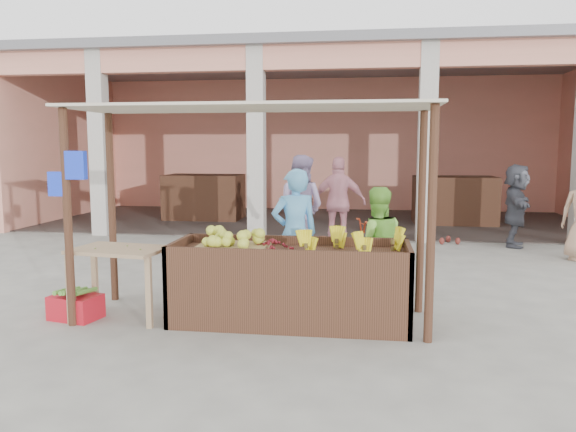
# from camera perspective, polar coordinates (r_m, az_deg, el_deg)

# --- Properties ---
(ground) EXTENTS (60.00, 60.00, 0.00)m
(ground) POSITION_cam_1_polar(r_m,az_deg,el_deg) (6.46, -4.22, -10.48)
(ground) COLOR slate
(ground) RESTS_ON ground
(market_building) EXTENTS (14.40, 6.40, 4.20)m
(market_building) POSITION_cam_1_polar(r_m,az_deg,el_deg) (15.01, 3.25, 9.94)
(market_building) COLOR #EC927B
(market_building) RESTS_ON ground
(fruit_stall) EXTENTS (2.60, 0.95, 0.80)m
(fruit_stall) POSITION_cam_1_polar(r_m,az_deg,el_deg) (6.26, 0.26, -7.21)
(fruit_stall) COLOR #4E2E1F
(fruit_stall) RESTS_ON ground
(stall_awning) EXTENTS (4.09, 1.35, 2.39)m
(stall_awning) POSITION_cam_1_polar(r_m,az_deg,el_deg) (6.22, -4.40, 7.34)
(stall_awning) COLOR #4E2E1F
(stall_awning) RESTS_ON ground
(banana_heap) EXTENTS (1.06, 0.58, 0.19)m
(banana_heap) POSITION_cam_1_polar(r_m,az_deg,el_deg) (6.16, 6.07, -2.77)
(banana_heap) COLOR yellow
(banana_heap) RESTS_ON fruit_stall
(melon_tray) EXTENTS (0.77, 0.67, 0.20)m
(melon_tray) POSITION_cam_1_polar(r_m,az_deg,el_deg) (6.23, -5.70, -2.67)
(melon_tray) COLOR #967B4D
(melon_tray) RESTS_ON fruit_stall
(berry_heap) EXTENTS (0.45, 0.37, 0.14)m
(berry_heap) POSITION_cam_1_polar(r_m,az_deg,el_deg) (6.20, -1.55, -2.91)
(berry_heap) COLOR maroon
(berry_heap) RESTS_ON fruit_stall
(side_table) EXTENTS (1.09, 0.80, 0.81)m
(side_table) POSITION_cam_1_polar(r_m,az_deg,el_deg) (6.61, -16.75, -4.32)
(side_table) COLOR tan
(side_table) RESTS_ON ground
(papaya_pile) EXTENTS (0.66, 0.38, 0.19)m
(papaya_pile) POSITION_cam_1_polar(r_m,az_deg,el_deg) (6.57, -16.82, -2.32)
(papaya_pile) COLOR #488F2E
(papaya_pile) RESTS_ON side_table
(red_crate) EXTENTS (0.59, 0.48, 0.27)m
(red_crate) POSITION_cam_1_polar(r_m,az_deg,el_deg) (6.88, -20.75, -8.64)
(red_crate) COLOR red
(red_crate) RESTS_ON ground
(plantain_bundle) EXTENTS (0.43, 0.30, 0.09)m
(plantain_bundle) POSITION_cam_1_polar(r_m,az_deg,el_deg) (6.84, -20.81, -7.19)
(plantain_bundle) COLOR #589A38
(plantain_bundle) RESTS_ON red_crate
(produce_sacks) EXTENTS (0.72, 0.67, 0.54)m
(produce_sacks) POSITION_cam_1_polar(r_m,az_deg,el_deg) (11.71, 16.10, -1.42)
(produce_sacks) COLOR maroon
(produce_sacks) RESTS_ON ground
(vendor_blue) EXTENTS (0.81, 0.72, 1.78)m
(vendor_blue) POSITION_cam_1_polar(r_m,az_deg,el_deg) (7.18, 0.69, -1.38)
(vendor_blue) COLOR #5BACE5
(vendor_blue) RESTS_ON ground
(vendor_green) EXTENTS (0.81, 0.56, 1.54)m
(vendor_green) POSITION_cam_1_polar(r_m,az_deg,el_deg) (6.96, 8.94, -2.74)
(vendor_green) COLOR #87D849
(vendor_green) RESTS_ON ground
(motorcycle) EXTENTS (1.09, 1.83, 0.90)m
(motorcycle) POSITION_cam_1_polar(r_m,az_deg,el_deg) (8.38, 4.66, -3.22)
(motorcycle) COLOR #A73618
(motorcycle) RESTS_ON ground
(shopper_b) EXTENTS (1.14, 0.67, 1.87)m
(shopper_b) POSITION_cam_1_polar(r_m,az_deg,el_deg) (10.85, 5.21, 1.71)
(shopper_b) COLOR #CD828E
(shopper_b) RESTS_ON ground
(shopper_d) EXTENTS (1.01, 1.68, 1.70)m
(shopper_d) POSITION_cam_1_polar(r_m,az_deg,el_deg) (11.76, 22.17, 1.19)
(shopper_d) COLOR #474953
(shopper_d) RESTS_ON ground
(shopper_f) EXTENTS (1.10, 0.87, 1.97)m
(shopper_f) POSITION_cam_1_polar(r_m,az_deg,el_deg) (9.65, 1.25, 1.37)
(shopper_f) COLOR #8F7BA2
(shopper_f) RESTS_ON ground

